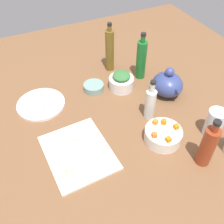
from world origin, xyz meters
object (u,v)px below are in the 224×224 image
object	(u,v)px
plate_tofu	(41,104)
bowl_small_side	(94,87)
bottle_2	(208,146)
bowl_greens	(121,83)
drinking_glass_1	(214,123)
cutting_board	(78,153)
bowl_carrots	(163,135)
bottle_1	(150,103)
teapot	(168,84)
bottle_0	(141,59)
bottle_3	(110,50)

from	to	relation	value
plate_tofu	bowl_small_side	world-z (taller)	bowl_small_side
bowl_small_side	bottle_2	distance (cm)	60.33
plate_tofu	bottle_2	bearing A→B (deg)	40.07
bowl_greens	drinking_glass_1	distance (cm)	46.81
cutting_board	drinking_glass_1	bearing A→B (deg)	75.95
drinking_glass_1	plate_tofu	bearing A→B (deg)	-128.04
bowl_carrots	bottle_1	size ratio (longest dim) A/B	0.76
teapot	bottle_1	size ratio (longest dim) A/B	0.85
bottle_2	drinking_glass_1	world-z (taller)	bottle_2
bottle_1	plate_tofu	bearing A→B (deg)	-123.52
bowl_carrots	teapot	world-z (taller)	teapot
bowl_small_side	cutting_board	bearing A→B (deg)	-30.90
bottle_1	cutting_board	bearing A→B (deg)	-80.35
teapot	bottle_0	bearing A→B (deg)	-164.79
teapot	drinking_glass_1	world-z (taller)	teapot
bowl_carrots	bowl_small_side	bearing A→B (deg)	-162.33
plate_tofu	teapot	distance (cm)	59.44
bottle_1	bottle_2	xyz separation A→B (cm)	(28.78, 6.04, 1.36)
teapot	drinking_glass_1	size ratio (longest dim) A/B	1.35
bowl_carrots	drinking_glass_1	distance (cm)	21.02
teapot	bottle_1	xyz separation A→B (cm)	(9.91, -15.60, 2.08)
bottle_3	bottle_1	bearing A→B (deg)	0.49
bottle_2	drinking_glass_1	distance (cm)	15.80
bottle_2	drinking_glass_1	bearing A→B (deg)	128.28
cutting_board	bottle_3	size ratio (longest dim) A/B	1.11
plate_tofu	bowl_small_side	distance (cm)	26.18
bowl_small_side	bottle_2	xyz separation A→B (cm)	(56.09, 20.92, 7.51)
bowl_carrots	teapot	xyz separation A→B (cm)	(-23.66, 17.41, 2.97)
drinking_glass_1	bottle_3	bearing A→B (deg)	-162.63
bowl_carrots	bowl_greens	bearing A→B (deg)	-179.56
plate_tofu	bottle_1	size ratio (longest dim) A/B	1.12
bowl_greens	drinking_glass_1	size ratio (longest dim) A/B	0.98
bottle_2	bottle_3	world-z (taller)	bottle_3
bowl_carrots	bottle_3	bearing A→B (deg)	178.44
cutting_board	bottle_0	distance (cm)	57.31
bowl_carrots	bottle_0	bearing A→B (deg)	162.82
cutting_board	bottle_2	xyz separation A→B (cm)	(22.88, 40.80, 8.65)
plate_tofu	bowl_small_side	size ratio (longest dim) A/B	2.23
bowl_carrots	bottle_2	distance (cm)	18.13
bowl_carrots	bottle_3	distance (cm)	54.61
bottle_1	bottle_3	distance (cm)	40.31
cutting_board	teapot	xyz separation A→B (cm)	(-15.82, 50.37, 5.22)
plate_tofu	bottle_3	bearing A→B (deg)	107.66
cutting_board	bottle_2	bearing A→B (deg)	60.72
cutting_board	bottle_0	size ratio (longest dim) A/B	1.18
bowl_carrots	bottle_0	size ratio (longest dim) A/B	0.61
cutting_board	bottle_2	distance (cm)	47.57
bowl_greens	bottle_3	world-z (taller)	bottle_3
bottle_0	bowl_greens	bearing A→B (deg)	-71.29
bottle_1	drinking_glass_1	distance (cm)	26.50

